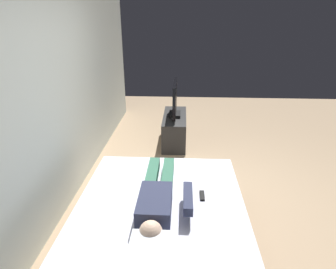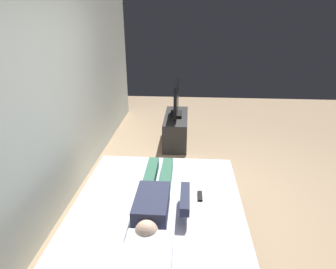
% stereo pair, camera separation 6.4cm
% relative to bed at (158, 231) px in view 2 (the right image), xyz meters
% --- Properties ---
extents(ground_plane, '(10.00, 10.00, 0.00)m').
position_rel_bed_xyz_m(ground_plane, '(0.73, -0.56, -0.26)').
color(ground_plane, tan).
extents(back_wall, '(6.40, 0.10, 2.80)m').
position_rel_bed_xyz_m(back_wall, '(1.13, 1.22, 1.14)').
color(back_wall, silver).
rests_on(back_wall, ground).
extents(bed, '(1.98, 1.61, 0.54)m').
position_rel_bed_xyz_m(bed, '(0.00, 0.00, 0.00)').
color(bed, brown).
rests_on(bed, ground).
extents(pillow, '(0.48, 0.34, 0.12)m').
position_rel_bed_xyz_m(pillow, '(-0.67, 0.00, 0.34)').
color(pillow, white).
rests_on(pillow, bed).
extents(person, '(1.26, 0.46, 0.18)m').
position_rel_bed_xyz_m(person, '(0.03, 0.02, 0.36)').
color(person, '#2D334C').
rests_on(person, bed).
extents(remote, '(0.15, 0.04, 0.02)m').
position_rel_bed_xyz_m(remote, '(0.18, -0.39, 0.29)').
color(remote, black).
rests_on(remote, bed).
extents(tv_stand, '(1.10, 0.40, 0.50)m').
position_rel_bed_xyz_m(tv_stand, '(2.64, -0.05, -0.01)').
color(tv_stand, '#2D2D2D').
rests_on(tv_stand, ground).
extents(tv, '(0.88, 0.20, 0.59)m').
position_rel_bed_xyz_m(tv, '(2.64, -0.05, 0.52)').
color(tv, black).
rests_on(tv, tv_stand).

